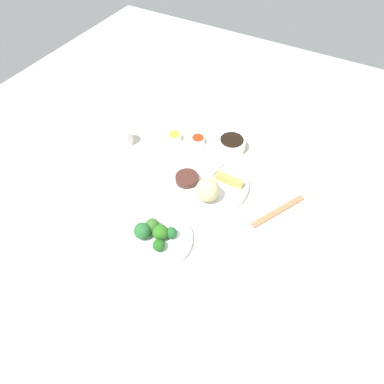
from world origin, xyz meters
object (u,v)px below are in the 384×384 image
(chopsticks_pair, at_px, (278,211))
(sauce_ramekin_hot_mustard, at_px, (175,137))
(teacup, at_px, (125,137))
(broccoli_plate, at_px, (156,239))
(main_plate, at_px, (208,183))
(sauce_ramekin_sweet_and_sour, at_px, (198,140))
(soy_sauce_bowl, at_px, (231,144))

(chopsticks_pair, bearing_deg, sauce_ramekin_hot_mustard, 73.52)
(chopsticks_pair, bearing_deg, teacup, 87.08)
(broccoli_plate, height_order, sauce_ramekin_hot_mustard, sauce_ramekin_hot_mustard)
(main_plate, distance_m, sauce_ramekin_hot_mustard, 0.27)
(sauce_ramekin_hot_mustard, xyz_separation_m, chopsticks_pair, (-0.14, -0.48, -0.01))
(sauce_ramekin_hot_mustard, relative_size, sauce_ramekin_sweet_and_sour, 1.00)
(sauce_ramekin_sweet_and_sour, distance_m, teacup, 0.28)
(broccoli_plate, bearing_deg, main_plate, -6.23)
(soy_sauce_bowl, height_order, teacup, teacup)
(soy_sauce_bowl, xyz_separation_m, sauce_ramekin_hot_mustard, (-0.06, 0.22, -0.01))
(soy_sauce_bowl, relative_size, sauce_ramekin_sweet_and_sour, 1.99)
(broccoli_plate, distance_m, sauce_ramekin_hot_mustard, 0.48)
(broccoli_plate, xyz_separation_m, chopsticks_pair, (0.29, -0.29, -0.00))
(teacup, bearing_deg, sauce_ramekin_hot_mustard, -53.91)
(sauce_ramekin_hot_mustard, height_order, sauce_ramekin_sweet_and_sour, same)
(broccoli_plate, bearing_deg, teacup, 47.32)
(broccoli_plate, relative_size, soy_sauce_bowl, 2.08)
(sauce_ramekin_hot_mustard, relative_size, teacup, 0.90)
(soy_sauce_bowl, relative_size, teacup, 1.80)
(broccoli_plate, height_order, sauce_ramekin_sweet_and_sour, sauce_ramekin_sweet_and_sour)
(sauce_ramekin_hot_mustard, distance_m, teacup, 0.19)
(soy_sauce_bowl, distance_m, teacup, 0.41)
(broccoli_plate, distance_m, chopsticks_pair, 0.41)
(soy_sauce_bowl, bearing_deg, main_plate, -176.93)
(soy_sauce_bowl, relative_size, chopsticks_pair, 0.49)
(teacup, bearing_deg, soy_sauce_bowl, -65.04)
(sauce_ramekin_sweet_and_sour, bearing_deg, main_plate, -142.03)
(broccoli_plate, xyz_separation_m, soy_sauce_bowl, (0.49, -0.02, 0.01))
(sauce_ramekin_hot_mustard, bearing_deg, main_plate, -123.34)
(main_plate, relative_size, sauce_ramekin_sweet_and_sour, 5.26)
(broccoli_plate, xyz_separation_m, sauce_ramekin_hot_mustard, (0.43, 0.20, 0.00))
(sauce_ramekin_hot_mustard, distance_m, sauce_ramekin_sweet_and_sour, 0.09)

